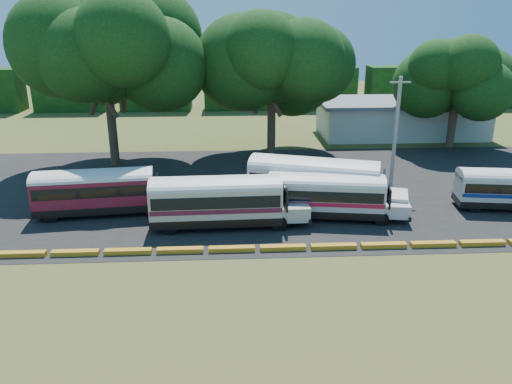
{
  "coord_description": "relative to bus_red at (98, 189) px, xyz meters",
  "views": [
    {
      "loc": [
        -1.52,
        -25.34,
        13.05
      ],
      "look_at": [
        0.18,
        6.0,
        1.89
      ],
      "focal_mm": 35.0,
      "sensor_mm": 36.0,
      "label": 1
    }
  ],
  "objects": [
    {
      "name": "ground",
      "position": [
        10.58,
        -7.34,
        -1.84
      ],
      "size": [
        160.0,
        160.0,
        0.0
      ],
      "primitive_type": "plane",
      "color": "#384D19",
      "rests_on": "ground"
    },
    {
      "name": "asphalt_strip",
      "position": [
        11.58,
        4.66,
        -1.83
      ],
      "size": [
        64.0,
        24.0,
        0.02
      ],
      "primitive_type": "cube",
      "color": "black",
      "rests_on": "ground"
    },
    {
      "name": "curb",
      "position": [
        10.58,
        -6.34,
        -1.69
      ],
      "size": [
        53.7,
        0.45,
        0.3
      ],
      "color": "orange",
      "rests_on": "ground"
    },
    {
      "name": "terminal_building",
      "position": [
        28.58,
        22.66,
        0.2
      ],
      "size": [
        19.0,
        9.0,
        4.0
      ],
      "color": "#B9B5A9",
      "rests_on": "ground"
    },
    {
      "name": "treeline_backdrop",
      "position": [
        10.58,
        40.66,
        1.16
      ],
      "size": [
        130.0,
        4.0,
        6.0
      ],
      "color": "black",
      "rests_on": "ground"
    },
    {
      "name": "bus_red",
      "position": [
        0.0,
        0.0,
        0.0
      ],
      "size": [
        9.94,
        3.45,
        3.2
      ],
      "rotation": [
        0.0,
        0.0,
        0.11
      ],
      "color": "black",
      "rests_on": "ground"
    },
    {
      "name": "bus_cream_west",
      "position": [
        8.34,
        -2.56,
        0.07
      ],
      "size": [
        10.32,
        2.84,
        3.37
      ],
      "rotation": [
        0.0,
        0.0,
        0.03
      ],
      "color": "black",
      "rests_on": "ground"
    },
    {
      "name": "bus_cream_east",
      "position": [
        15.17,
        0.46,
        0.22
      ],
      "size": [
        11.37,
        5.99,
        3.64
      ],
      "rotation": [
        0.0,
        0.0,
        -0.31
      ],
      "color": "black",
      "rests_on": "ground"
    },
    {
      "name": "bus_white_red",
      "position": [
        15.65,
        -1.53,
        -0.09
      ],
      "size": [
        9.63,
        3.71,
        3.09
      ],
      "rotation": [
        0.0,
        0.0,
        -0.15
      ],
      "color": "black",
      "rests_on": "ground"
    },
    {
      "name": "tree_west",
      "position": [
        -1.45,
        12.04,
        8.58
      ],
      "size": [
        12.76,
        12.76,
        15.12
      ],
      "color": "#3E301F",
      "rests_on": "ground"
    },
    {
      "name": "tree_center",
      "position": [
        13.12,
        14.66,
        7.45
      ],
      "size": [
        11.37,
        11.37,
        13.48
      ],
      "color": "#3E301F",
      "rests_on": "ground"
    },
    {
      "name": "tree_east",
      "position": [
        32.05,
        16.98,
        5.87
      ],
      "size": [
        9.14,
        9.14,
        11.1
      ],
      "color": "#3E301F",
      "rests_on": "ground"
    },
    {
      "name": "utility_pole",
      "position": [
        21.82,
        4.29,
        2.66
      ],
      "size": [
        1.6,
        0.3,
        8.77
      ],
      "color": "gray",
      "rests_on": "ground"
    }
  ]
}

